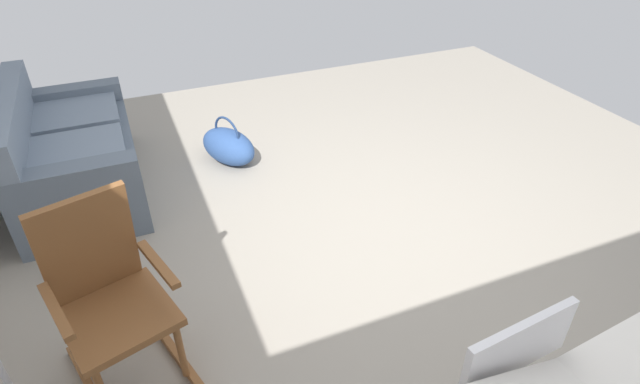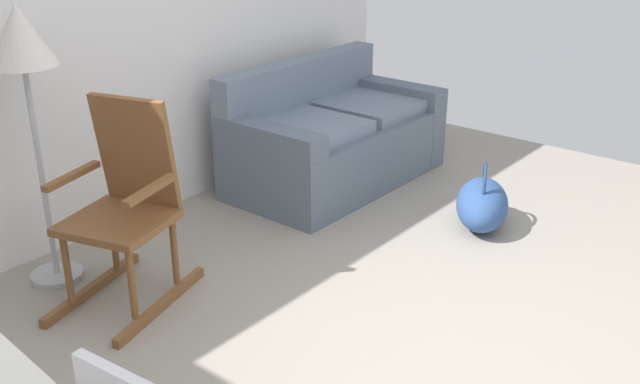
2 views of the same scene
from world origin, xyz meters
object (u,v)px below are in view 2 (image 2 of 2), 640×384
object	(u,v)px
rocking_chair	(126,207)
floor_lamp	(23,56)
couch	(333,140)
duffel_bag	(482,204)

from	to	relation	value
rocking_chair	floor_lamp	distance (m)	0.88
couch	duffel_bag	xyz separation A→B (m)	(-0.03, -1.21, -0.15)
couch	rocking_chair	bearing A→B (deg)	-174.44
couch	rocking_chair	distance (m)	1.95
rocking_chair	duffel_bag	world-z (taller)	rocking_chair
floor_lamp	duffel_bag	xyz separation A→B (m)	(2.06, -1.50, -1.07)
floor_lamp	duffel_bag	distance (m)	2.77
couch	rocking_chair	xyz separation A→B (m)	(-1.93, -0.19, 0.20)
couch	floor_lamp	distance (m)	2.30
couch	duffel_bag	world-z (taller)	couch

